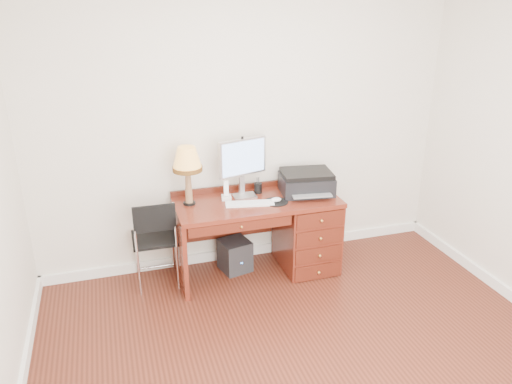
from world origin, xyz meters
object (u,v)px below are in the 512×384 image
object	(u,v)px
monitor	(243,160)
printer	(306,182)
leg_lamp	(187,163)
equipment_box	(235,255)
phone	(226,194)
chair	(155,235)
desk	(289,228)

from	to	relation	value
monitor	printer	distance (m)	0.64
leg_lamp	equipment_box	xyz separation A→B (m)	(0.42, 0.01, -0.99)
phone	chair	distance (m)	0.74
monitor	printer	size ratio (longest dim) A/B	1.05
chair	equipment_box	size ratio (longest dim) A/B	2.77
monitor	equipment_box	xyz separation A→B (m)	(-0.11, -0.04, -0.94)
desk	chair	size ratio (longest dim) A/B	1.76
printer	chair	xyz separation A→B (m)	(-1.44, -0.01, -0.34)
leg_lamp	desk	bearing A→B (deg)	-5.11
leg_lamp	equipment_box	world-z (taller)	leg_lamp
printer	equipment_box	world-z (taller)	printer
desk	printer	world-z (taller)	printer
printer	chair	size ratio (longest dim) A/B	0.62
printer	leg_lamp	world-z (taller)	leg_lamp
monitor	leg_lamp	xyz separation A→B (m)	(-0.52, -0.05, 0.05)
printer	phone	size ratio (longest dim) A/B	2.89
monitor	chair	xyz separation A→B (m)	(-0.85, -0.11, -0.58)
leg_lamp	phone	distance (m)	0.48
equipment_box	desk	bearing A→B (deg)	-23.94
desk	leg_lamp	size ratio (longest dim) A/B	2.81
desk	phone	world-z (taller)	phone
phone	equipment_box	world-z (taller)	phone
phone	monitor	bearing A→B (deg)	22.33
desk	phone	size ratio (longest dim) A/B	8.25
chair	desk	bearing A→B (deg)	-0.11
printer	monitor	bearing A→B (deg)	178.74
monitor	equipment_box	distance (m)	0.95
phone	chair	size ratio (longest dim) A/B	0.21
desk	chair	distance (m)	1.27
desk	equipment_box	xyz separation A→B (m)	(-0.52, 0.10, -0.26)
desk	monitor	size ratio (longest dim) A/B	2.73
monitor	chair	world-z (taller)	monitor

